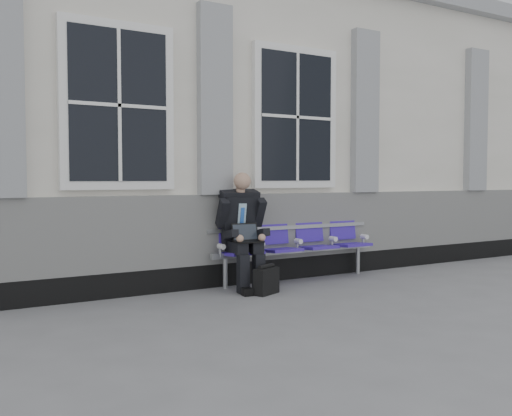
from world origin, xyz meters
TOP-DOWN VIEW (x-y plane):
  - ground at (0.00, 0.00)m, footprint 70.00×70.00m
  - station_building at (-0.02, 3.47)m, footprint 14.40×4.40m
  - bench at (0.27, 1.32)m, footprint 2.60×0.47m
  - businessman at (-0.65, 1.19)m, footprint 0.64×0.85m
  - briefcase at (-0.57, 0.73)m, footprint 0.39×0.28m

SIDE VIEW (x-z plane):
  - ground at x=0.00m, z-range 0.00..0.00m
  - briefcase at x=-0.57m, z-range -0.01..0.35m
  - bench at x=0.27m, z-range 0.10..1.01m
  - businessman at x=-0.65m, z-range 0.05..1.53m
  - station_building at x=-0.02m, z-range -0.02..4.47m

